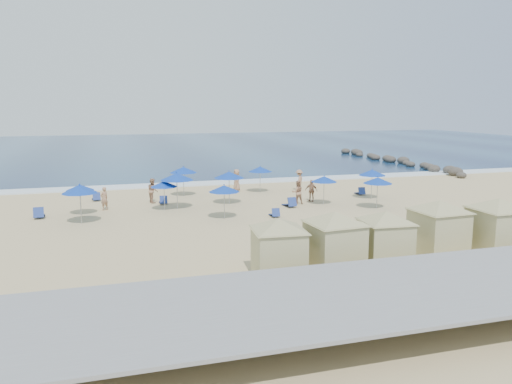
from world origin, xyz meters
TOP-DOWN VIEW (x-y plane):
  - ground at (0.00, 0.00)m, footprint 160.00×160.00m
  - ocean at (0.00, 55.00)m, footprint 160.00×80.00m
  - surf_line at (0.00, 15.50)m, footprint 160.00×2.50m
  - seawall at (0.00, -13.50)m, footprint 160.00×6.10m
  - rock_jetty at (24.01, 24.90)m, footprint 2.56×26.66m
  - trash_bin at (0.39, -5.89)m, footprint 0.95×0.95m
  - cabana_0 at (-3.03, -9.85)m, footprint 4.34×4.34m
  - cabana_1 at (-0.45, -9.71)m, footprint 4.52×4.52m
  - cabana_2 at (2.05, -9.65)m, footprint 4.27×4.27m
  - cabana_3 at (5.26, -9.04)m, footprint 4.64×4.64m
  - cabana_4 at (8.11, -9.64)m, footprint 4.73×4.73m
  - umbrella_0 at (-11.49, 5.01)m, footprint 1.82×1.82m
  - umbrella_1 at (-11.36, 2.42)m, footprint 2.12×2.12m
  - umbrella_2 at (-6.12, 4.91)m, footprint 1.83×1.83m
  - umbrella_3 at (-4.09, 9.86)m, footprint 2.11×2.11m
  - umbrella_4 at (-5.23, 5.04)m, footprint 2.28×2.28m
  - umbrella_5 at (-2.81, 1.25)m, footprint 1.95×1.95m
  - umbrella_6 at (-1.43, 5.68)m, footprint 2.17×2.17m
  - umbrella_7 at (5.05, 3.69)m, footprint 1.87×1.87m
  - umbrella_8 at (2.15, 9.84)m, footprint 1.93×1.93m
  - umbrella_9 at (9.44, 4.70)m, footprint 2.05×2.05m
  - umbrella_10 at (7.97, 1.32)m, footprint 1.99×1.99m
  - beach_chair_0 at (-14.01, 4.76)m, footprint 0.71×1.43m
  - beach_chair_1 at (-10.66, 9.82)m, footprint 0.68×1.28m
  - beach_chair_2 at (-5.99, 7.11)m, footprint 0.59×1.23m
  - beach_chair_3 at (0.40, 0.87)m, footprint 0.58×1.16m
  - beach_chair_4 at (2.42, 3.53)m, footprint 0.70×1.40m
  - beach_chair_5 at (9.46, 6.44)m, footprint 0.69×1.27m
  - beachgoer_0 at (-10.04, 6.14)m, footprint 0.69×0.66m
  - beachgoer_1 at (-6.64, 7.91)m, footprint 0.82×0.98m
  - beachgoer_2 at (4.65, 5.05)m, footprint 0.96×0.94m
  - beachgoer_3 at (5.47, 9.60)m, footprint 1.24×1.30m
  - beachgoer_4 at (0.47, 11.03)m, footprint 0.61×0.91m
  - beachgoer_5 at (3.32, 4.43)m, footprint 0.88×0.72m

SIDE VIEW (x-z plane):
  - ground at x=0.00m, z-range 0.00..0.00m
  - ocean at x=0.00m, z-range 0.00..0.06m
  - surf_line at x=0.00m, z-range 0.00..0.08m
  - beach_chair_3 at x=0.40m, z-range -0.10..0.53m
  - beach_chair_5 at x=9.46m, z-range -0.10..0.56m
  - beach_chair_2 at x=-5.99m, z-range -0.10..0.57m
  - beach_chair_1 at x=-10.66m, z-range -0.10..0.57m
  - beach_chair_4 at x=2.42m, z-range -0.12..0.64m
  - beach_chair_0 at x=-14.01m, z-range -0.12..0.65m
  - rock_jetty at x=24.01m, z-range -0.12..0.84m
  - trash_bin at x=0.39m, z-range 0.00..0.77m
  - seawall at x=0.00m, z-range 0.04..1.26m
  - beachgoer_0 at x=-10.04m, z-range 0.00..1.59m
  - beachgoer_2 at x=4.65m, z-range 0.00..1.62m
  - beachgoer_5 at x=3.32m, z-range 0.00..1.71m
  - beachgoer_3 at x=5.47m, z-range 0.00..1.78m
  - beachgoer_1 at x=-6.64m, z-range 0.00..1.79m
  - beachgoer_4 at x=0.47m, z-range 0.00..1.82m
  - cabana_2 at x=2.05m, z-range 0.20..2.88m
  - cabana_0 at x=-3.03m, z-range 0.20..2.94m
  - cabana_1 at x=-0.45m, z-range 0.21..3.05m
  - cabana_3 at x=5.26m, z-range 0.21..3.13m
  - cabana_4 at x=8.11m, z-range 0.22..3.18m
  - umbrella_0 at x=-11.49m, z-range 0.76..2.83m
  - umbrella_2 at x=-6.12m, z-range 0.76..2.85m
  - umbrella_7 at x=5.05m, z-range 0.78..2.91m
  - umbrella_8 at x=2.15m, z-range 0.81..3.01m
  - umbrella_5 at x=-2.81m, z-range 0.82..3.04m
  - umbrella_10 at x=7.97m, z-range 0.83..3.10m
  - umbrella_9 at x=9.44m, z-range 0.85..3.18m
  - umbrella_3 at x=-4.09m, z-range 0.88..3.28m
  - umbrella_1 at x=-11.36m, z-range 0.88..3.29m
  - umbrella_6 at x=-1.43m, z-range 0.91..3.37m
  - umbrella_4 at x=-5.23m, z-range 0.95..3.55m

